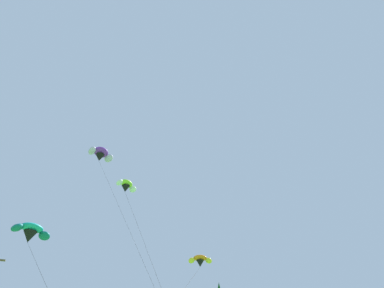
% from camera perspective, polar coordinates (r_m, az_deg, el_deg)
% --- Properties ---
extents(parafoil_kite_high_teal, '(6.46, 15.97, 10.39)m').
position_cam_1_polar(parafoil_kite_high_teal, '(28.58, -25.39, -13.17)').
color(parafoil_kite_high_teal, teal).
extents(parafoil_kite_mid_purple, '(7.79, 20.76, 24.98)m').
position_cam_1_polar(parafoil_kite_mid_purple, '(44.11, -15.08, -1.72)').
color(parafoil_kite_mid_purple, purple).
extents(parafoil_kite_far_orange, '(9.77, 16.39, 9.72)m').
position_cam_1_polar(parafoil_kite_far_orange, '(30.85, 1.36, -18.97)').
color(parafoil_kite_far_orange, orange).
extents(parafoil_kite_low_lime_white, '(4.33, 14.64, 17.78)m').
position_cam_1_polar(parafoil_kite_low_lime_white, '(35.70, -10.98, -6.94)').
color(parafoil_kite_low_lime_white, '#93D633').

